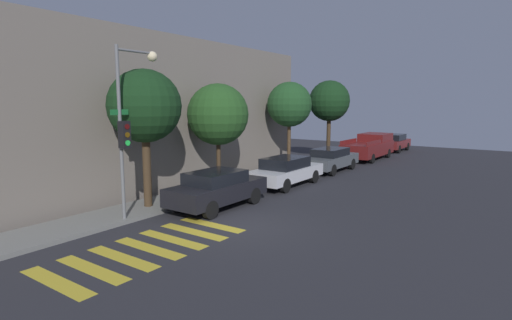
% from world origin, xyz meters
% --- Properties ---
extents(ground_plane, '(60.00, 60.00, 0.00)m').
position_xyz_m(ground_plane, '(0.00, 0.00, 0.00)').
color(ground_plane, '#28282D').
extents(sidewalk, '(26.00, 2.06, 0.14)m').
position_xyz_m(sidewalk, '(0.00, 4.23, 0.07)').
color(sidewalk, slate).
rests_on(sidewalk, ground).
extents(building_row, '(26.00, 6.00, 7.16)m').
position_xyz_m(building_row, '(0.00, 8.66, 3.58)').
color(building_row, slate).
rests_on(building_row, ground).
extents(crosswalk, '(5.81, 2.60, 0.00)m').
position_xyz_m(crosswalk, '(-3.15, 0.80, 0.00)').
color(crosswalk, gold).
rests_on(crosswalk, ground).
extents(traffic_light_pole, '(2.01, 0.56, 5.98)m').
position_xyz_m(traffic_light_pole, '(-1.67, 3.37, 3.71)').
color(traffic_light_pole, slate).
rests_on(traffic_light_pole, ground).
extents(sedan_near_corner, '(4.30, 1.82, 1.47)m').
position_xyz_m(sedan_near_corner, '(1.33, 2.10, 0.78)').
color(sedan_near_corner, black).
rests_on(sedan_near_corner, ground).
extents(sedan_middle, '(4.62, 1.83, 1.44)m').
position_xyz_m(sedan_middle, '(6.55, 2.10, 0.76)').
color(sedan_middle, silver).
rests_on(sedan_middle, ground).
extents(sedan_far_end, '(4.62, 1.76, 1.41)m').
position_xyz_m(sedan_far_end, '(11.78, 2.10, 0.76)').
color(sedan_far_end, '#4C5156').
rests_on(sedan_far_end, ground).
extents(pickup_truck, '(5.74, 2.13, 1.82)m').
position_xyz_m(pickup_truck, '(18.45, 2.10, 0.93)').
color(pickup_truck, maroon).
rests_on(pickup_truck, ground).
extents(sedan_tail_of_row, '(4.21, 1.87, 1.47)m').
position_xyz_m(sedan_tail_of_row, '(24.43, 2.10, 0.78)').
color(sedan_tail_of_row, maroon).
rests_on(sedan_tail_of_row, ground).
extents(tree_near_corner, '(2.76, 2.76, 5.36)m').
position_xyz_m(tree_near_corner, '(-0.39, 4.13, 3.95)').
color(tree_near_corner, '#42301E').
rests_on(tree_near_corner, ground).
extents(tree_midblock, '(2.84, 2.84, 4.99)m').
position_xyz_m(tree_midblock, '(3.81, 4.13, 3.56)').
color(tree_midblock, '#42301E').
rests_on(tree_midblock, ground).
extents(tree_far_end, '(2.65, 2.65, 5.34)m').
position_xyz_m(tree_far_end, '(10.26, 4.13, 4.00)').
color(tree_far_end, '#4C3823').
rests_on(tree_far_end, ground).
extents(tree_behind_truck, '(2.84, 2.84, 5.68)m').
position_xyz_m(tree_behind_truck, '(15.76, 4.13, 4.23)').
color(tree_behind_truck, '#42301E').
rests_on(tree_behind_truck, ground).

